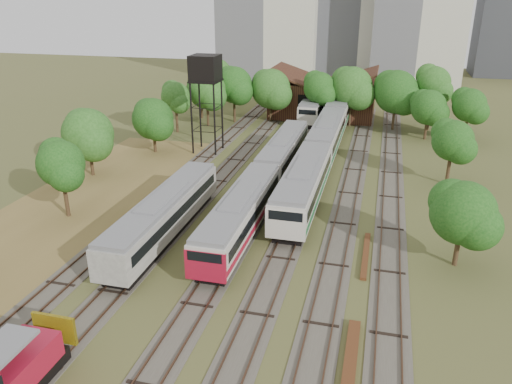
# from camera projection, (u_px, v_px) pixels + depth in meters

# --- Properties ---
(ground) EXTENTS (240.00, 240.00, 0.00)m
(ground) POSITION_uv_depth(u_px,v_px,m) (210.00, 342.00, 28.78)
(ground) COLOR #475123
(ground) RESTS_ON ground
(dry_grass_patch) EXTENTS (14.00, 60.00, 0.04)m
(dry_grass_patch) POSITION_uv_depth(u_px,v_px,m) (31.00, 242.00, 40.11)
(dry_grass_patch) COLOR brown
(dry_grass_patch) RESTS_ON ground
(tracks) EXTENTS (24.60, 80.00, 0.19)m
(tracks) POSITION_uv_depth(u_px,v_px,m) (284.00, 187.00, 51.36)
(tracks) COLOR #4C473D
(tracks) RESTS_ON ground
(railcar_red_set) EXTENTS (2.89, 34.58, 3.57)m
(railcar_red_set) POSITION_uv_depth(u_px,v_px,m) (265.00, 179.00, 48.41)
(railcar_red_set) COLOR black
(railcar_red_set) RESTS_ON ground
(railcar_green_set) EXTENTS (3.20, 52.08, 3.96)m
(railcar_green_set) POSITION_uv_depth(u_px,v_px,m) (326.00, 137.00, 61.59)
(railcar_green_set) COLOR black
(railcar_green_set) RESTS_ON ground
(railcar_rear) EXTENTS (2.97, 16.08, 3.68)m
(railcar_rear) POSITION_uv_depth(u_px,v_px,m) (315.00, 106.00, 78.73)
(railcar_rear) COLOR black
(railcar_rear) RESTS_ON ground
(old_grey_coach) EXTENTS (2.85, 18.00, 3.52)m
(old_grey_coach) POSITION_uv_depth(u_px,v_px,m) (164.00, 215.00, 40.54)
(old_grey_coach) COLOR black
(old_grey_coach) RESTS_ON ground
(water_tower) EXTENTS (3.42, 3.42, 11.81)m
(water_tower) POSITION_uv_depth(u_px,v_px,m) (205.00, 71.00, 59.34)
(water_tower) COLOR black
(water_tower) RESTS_ON ground
(rail_pile_near) EXTENTS (0.69, 10.28, 0.34)m
(rail_pile_near) POSITION_uv_depth(u_px,v_px,m) (348.00, 383.00, 25.56)
(rail_pile_near) COLOR brown
(rail_pile_near) RESTS_ON ground
(rail_pile_far) EXTENTS (0.45, 7.16, 0.23)m
(rail_pile_far) POSITION_uv_depth(u_px,v_px,m) (366.00, 255.00, 38.02)
(rail_pile_far) COLOR brown
(rail_pile_far) RESTS_ON ground
(maintenance_shed) EXTENTS (16.45, 11.55, 7.58)m
(maintenance_shed) POSITION_uv_depth(u_px,v_px,m) (323.00, 97.00, 79.97)
(maintenance_shed) COLOR #341712
(maintenance_shed) RESTS_ON ground
(tree_band_left) EXTENTS (8.46, 76.93, 8.55)m
(tree_band_left) POSITION_uv_depth(u_px,v_px,m) (127.00, 121.00, 56.93)
(tree_band_left) COLOR #382616
(tree_band_left) RESTS_ON ground
(tree_band_far) EXTENTS (41.05, 11.08, 9.14)m
(tree_band_far) POSITION_uv_depth(u_px,v_px,m) (321.00, 89.00, 72.39)
(tree_band_far) COLOR #382616
(tree_band_far) RESTS_ON ground
(tree_band_right) EXTENTS (5.72, 39.31, 6.80)m
(tree_band_right) POSITION_uv_depth(u_px,v_px,m) (444.00, 143.00, 51.03)
(tree_band_right) COLOR #382616
(tree_band_right) RESTS_ON ground
(tower_far_right) EXTENTS (12.00, 12.00, 28.00)m
(tower_far_right) POSITION_uv_depth(u_px,v_px,m) (507.00, 13.00, 114.44)
(tower_far_right) COLOR #3A3B41
(tower_far_right) RESTS_ON ground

